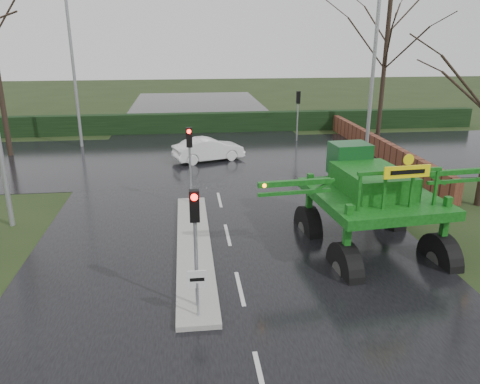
{
  "coord_description": "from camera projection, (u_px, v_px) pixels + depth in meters",
  "views": [
    {
      "loc": [
        -1.47,
        -12.33,
        7.29
      ],
      "look_at": [
        0.39,
        3.2,
        2.0
      ],
      "focal_mm": 35.0,
      "sensor_mm": 36.0,
      "label": 1
    }
  ],
  "objects": [
    {
      "name": "tree_right_far",
      "position": [
        386.0,
        46.0,
        33.23
      ],
      "size": [
        7.0,
        7.0,
        12.05
      ],
      "color": "black",
      "rests_on": "ground"
    },
    {
      "name": "traffic_signal_mid",
      "position": [
        190.0,
        149.0,
        20.17
      ],
      "size": [
        0.26,
        0.33,
        3.52
      ],
      "color": "gray",
      "rests_on": "ground"
    },
    {
      "name": "hedge_row",
      "position": [
        204.0,
        123.0,
        36.44
      ],
      "size": [
        44.0,
        0.9,
        1.5
      ],
      "primitive_type": "cube",
      "color": "black",
      "rests_on": "ground"
    },
    {
      "name": "street_light_right",
      "position": [
        368.0,
        60.0,
        24.39
      ],
      "size": [
        3.85,
        0.3,
        10.0
      ],
      "color": "gray",
      "rests_on": "ground"
    },
    {
      "name": "traffic_signal_far",
      "position": [
        298.0,
        105.0,
        32.82
      ],
      "size": [
        0.26,
        0.33,
        3.52
      ],
      "rotation": [
        0.0,
        0.0,
        3.14
      ],
      "color": "gray",
      "rests_on": "ground"
    },
    {
      "name": "median_island",
      "position": [
        194.0,
        246.0,
        16.75
      ],
      "size": [
        1.2,
        10.0,
        0.16
      ],
      "primitive_type": "cube",
      "color": "gray",
      "rests_on": "ground"
    },
    {
      "name": "road_main",
      "position": [
        216.0,
        187.0,
        23.51
      ],
      "size": [
        14.0,
        80.0,
        0.02
      ],
      "primitive_type": "cube",
      "color": "black",
      "rests_on": "ground"
    },
    {
      "name": "street_light_left_far",
      "position": [
        77.0,
        55.0,
        30.08
      ],
      "size": [
        3.85,
        0.3,
        10.0
      ],
      "color": "gray",
      "rests_on": "ground"
    },
    {
      "name": "ground",
      "position": [
        240.0,
        289.0,
        14.1
      ],
      "size": [
        140.0,
        140.0,
        0.0
      ],
      "primitive_type": "plane",
      "color": "black",
      "rests_on": "ground"
    },
    {
      "name": "keep_left_sign",
      "position": [
        197.0,
        286.0,
        12.21
      ],
      "size": [
        0.5,
        0.07,
        1.35
      ],
      "color": "gray",
      "rests_on": "ground"
    },
    {
      "name": "brick_wall",
      "position": [
        372.0,
        144.0,
        30.14
      ],
      "size": [
        0.4,
        20.0,
        1.2
      ],
      "primitive_type": "cube",
      "color": "#592D1E",
      "rests_on": "ground"
    },
    {
      "name": "road_cross",
      "position": [
        210.0,
        157.0,
        29.15
      ],
      "size": [
        80.0,
        12.0,
        0.02
      ],
      "primitive_type": "cube",
      "color": "black",
      "rests_on": "ground"
    },
    {
      "name": "crop_sprayer",
      "position": [
        346.0,
        203.0,
        14.65
      ],
      "size": [
        8.6,
        5.71,
        4.82
      ],
      "rotation": [
        0.0,
        0.0,
        0.09
      ],
      "color": "black",
      "rests_on": "ground"
    },
    {
      "name": "white_sedan",
      "position": [
        209.0,
        161.0,
        28.36
      ],
      "size": [
        4.48,
        2.74,
        1.39
      ],
      "primitive_type": "imported",
      "rotation": [
        0.0,
        0.0,
        1.89
      ],
      "color": "white",
      "rests_on": "ground"
    },
    {
      "name": "traffic_signal_near",
      "position": [
        195.0,
        224.0,
        12.18
      ],
      "size": [
        0.26,
        0.33,
        3.52
      ],
      "color": "gray",
      "rests_on": "ground"
    }
  ]
}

